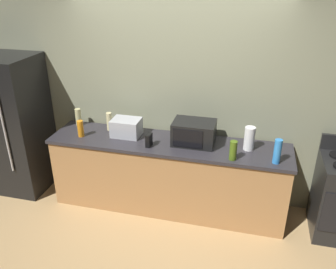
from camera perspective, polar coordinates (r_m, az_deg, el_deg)
The scene contains 13 objects.
ground_plane at distance 4.27m, azimuth -1.36°, elevation -14.52°, with size 8.00×8.00×0.00m, color tan.
back_wall at distance 4.29m, azimuth 1.35°, elevation 6.51°, with size 6.40×0.10×2.70m, color gray.
counter_run at distance 4.31m, azimuth 0.00°, elevation -6.60°, with size 2.84×0.64×0.90m.
refrigerator at distance 4.96m, azimuth -23.62°, elevation 1.43°, with size 0.72×0.73×1.80m.
microwave at distance 4.02m, azimuth 4.24°, elevation 0.29°, with size 0.48×0.35×0.27m.
toaster_oven at distance 4.25m, azimuth -6.80°, elevation 1.15°, with size 0.34×0.26×0.21m, color #B7BABF.
paper_towel_roll at distance 3.98m, azimuth 13.11°, elevation -0.63°, with size 0.12×0.12×0.27m, color white.
cordless_phone at distance 3.98m, azimuth -3.13°, elevation -0.92°, with size 0.05×0.11×0.15m, color black.
bottle_olive_oil at distance 3.75m, azimuth 10.57°, elevation -2.57°, with size 0.08×0.08×0.21m, color #4C6B19.
bottle_dish_soap at distance 4.33m, azimuth -14.05°, elevation 0.94°, with size 0.07×0.07×0.20m, color orange.
bottle_vinegar at distance 4.65m, azimuth -14.40°, elevation 2.78°, with size 0.07×0.07×0.22m, color beige.
bottle_spray_cleaner at distance 3.78m, azimuth 17.39°, elevation -2.64°, with size 0.08×0.08×0.27m, color #338CE5.
bottle_hand_soap at distance 4.43m, azimuth -9.54°, elevation 2.11°, with size 0.07×0.07×0.23m, color beige.
Camera 1 is at (0.89, -3.15, 2.74)m, focal length 37.43 mm.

